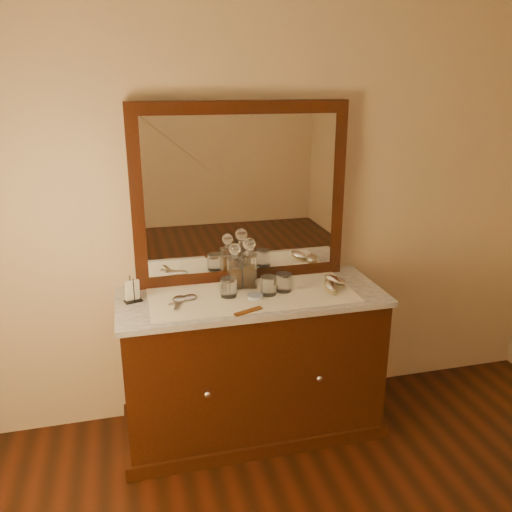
# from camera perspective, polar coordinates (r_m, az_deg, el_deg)

# --- Properties ---
(dresser_cabinet) EXTENTS (1.40, 0.55, 0.82)m
(dresser_cabinet) POSITION_cam_1_polar(r_m,az_deg,el_deg) (3.06, -0.47, -11.74)
(dresser_cabinet) COLOR black
(dresser_cabinet) RESTS_ON floor
(dresser_plinth) EXTENTS (1.46, 0.59, 0.08)m
(dresser_plinth) POSITION_cam_1_polar(r_m,az_deg,el_deg) (3.27, -0.45, -17.35)
(dresser_plinth) COLOR black
(dresser_plinth) RESTS_ON floor
(knob_left) EXTENTS (0.04, 0.04, 0.04)m
(knob_left) POSITION_cam_1_polar(r_m,az_deg,el_deg) (2.75, -5.28, -14.63)
(knob_left) COLOR silver
(knob_left) RESTS_ON dresser_cabinet
(knob_right) EXTENTS (0.04, 0.04, 0.04)m
(knob_right) POSITION_cam_1_polar(r_m,az_deg,el_deg) (2.89, 6.86, -12.98)
(knob_right) COLOR silver
(knob_right) RESTS_ON dresser_cabinet
(marble_top) EXTENTS (1.44, 0.59, 0.03)m
(marble_top) POSITION_cam_1_polar(r_m,az_deg,el_deg) (2.87, -0.49, -4.40)
(marble_top) COLOR white
(marble_top) RESTS_ON dresser_cabinet
(mirror_frame) EXTENTS (1.20, 0.08, 1.00)m
(mirror_frame) POSITION_cam_1_polar(r_m,az_deg,el_deg) (2.95, -1.66, 6.70)
(mirror_frame) COLOR black
(mirror_frame) RESTS_ON marble_top
(mirror_glass) EXTENTS (1.06, 0.01, 0.86)m
(mirror_glass) POSITION_cam_1_polar(r_m,az_deg,el_deg) (2.91, -1.51, 6.57)
(mirror_glass) COLOR white
(mirror_glass) RESTS_ON marble_top
(lace_runner) EXTENTS (1.10, 0.45, 0.00)m
(lace_runner) POSITION_cam_1_polar(r_m,az_deg,el_deg) (2.85, -0.40, -4.24)
(lace_runner) COLOR white
(lace_runner) RESTS_ON marble_top
(pin_dish) EXTENTS (0.11, 0.11, 0.02)m
(pin_dish) POSITION_cam_1_polar(r_m,az_deg,el_deg) (2.81, -0.10, -4.38)
(pin_dish) COLOR white
(pin_dish) RESTS_ON lace_runner
(comb) EXTENTS (0.16, 0.08, 0.01)m
(comb) POSITION_cam_1_polar(r_m,az_deg,el_deg) (2.64, -0.85, -5.98)
(comb) COLOR brown
(comb) RESTS_ON lace_runner
(napkin_rack) EXTENTS (0.10, 0.08, 0.14)m
(napkin_rack) POSITION_cam_1_polar(r_m,az_deg,el_deg) (2.83, -13.19, -3.79)
(napkin_rack) COLOR black
(napkin_rack) RESTS_ON marble_top
(decanter_left) EXTENTS (0.08, 0.08, 0.26)m
(decanter_left) POSITION_cam_1_polar(r_m,az_deg,el_deg) (2.91, -2.29, -1.60)
(decanter_left) COLOR #945915
(decanter_left) RESTS_ON lace_runner
(decanter_right) EXTENTS (0.10, 0.10, 0.28)m
(decanter_right) POSITION_cam_1_polar(r_m,az_deg,el_deg) (2.93, -0.75, -1.27)
(decanter_right) COLOR #945915
(decanter_right) RESTS_ON lace_runner
(brush_near) EXTENTS (0.10, 0.17, 0.04)m
(brush_near) POSITION_cam_1_polar(r_m,az_deg,el_deg) (2.92, 8.12, -3.35)
(brush_near) COLOR tan
(brush_near) RESTS_ON lace_runner
(brush_far) EXTENTS (0.11, 0.17, 0.04)m
(brush_far) POSITION_cam_1_polar(r_m,az_deg,el_deg) (3.01, 8.51, -2.67)
(brush_far) COLOR tan
(brush_far) RESTS_ON lace_runner
(hand_mirror_outer) EXTENTS (0.10, 0.20, 0.02)m
(hand_mirror_outer) POSITION_cam_1_polar(r_m,az_deg,el_deg) (2.79, -8.29, -4.74)
(hand_mirror_outer) COLOR silver
(hand_mirror_outer) RESTS_ON lace_runner
(hand_mirror_inner) EXTENTS (0.17, 0.14, 0.02)m
(hand_mirror_inner) POSITION_cam_1_polar(r_m,az_deg,el_deg) (2.81, -7.47, -4.54)
(hand_mirror_inner) COLOR silver
(hand_mirror_inner) RESTS_ON lace_runner
(tumblers) EXTENTS (0.39, 0.12, 0.10)m
(tumblers) POSITION_cam_1_polar(r_m,az_deg,el_deg) (2.84, 0.48, -3.15)
(tumblers) COLOR white
(tumblers) RESTS_ON lace_runner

